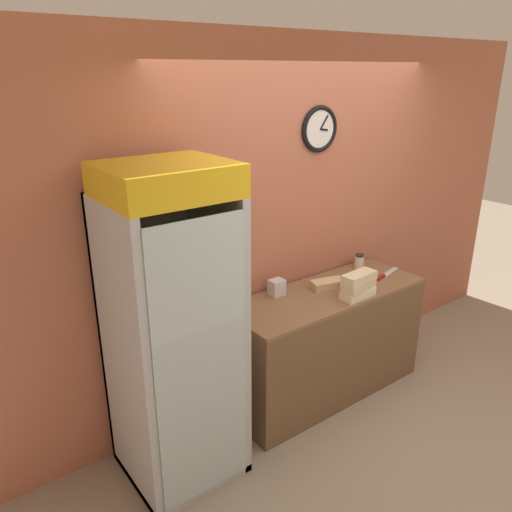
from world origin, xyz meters
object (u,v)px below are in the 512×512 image
(chefs_knife, at_px, (384,275))
(napkin_dispenser, at_px, (277,287))
(sandwich_flat_left, at_px, (328,284))
(sandwich_stack_middle, at_px, (359,285))
(beverage_cooler, at_px, (169,315))
(condiment_jar, at_px, (359,261))
(sandwich_stack_bottom, at_px, (358,293))
(sandwich_stack_top, at_px, (359,277))

(chefs_knife, xyz_separation_m, napkin_dispenser, (-0.92, 0.24, 0.05))
(sandwich_flat_left, distance_m, napkin_dispenser, 0.42)
(sandwich_stack_middle, height_order, sandwich_flat_left, sandwich_stack_middle)
(beverage_cooler, height_order, napkin_dispenser, beverage_cooler)
(beverage_cooler, distance_m, chefs_knife, 1.91)
(sandwich_flat_left, height_order, condiment_jar, condiment_jar)
(sandwich_stack_middle, height_order, napkin_dispenser, sandwich_stack_middle)
(chefs_knife, bearing_deg, beverage_cooler, 178.04)
(beverage_cooler, relative_size, sandwich_flat_left, 7.12)
(sandwich_stack_bottom, relative_size, sandwich_flat_left, 1.00)
(sandwich_flat_left, bearing_deg, sandwich_stack_top, -78.37)
(sandwich_stack_middle, bearing_deg, sandwich_stack_bottom, 0.00)
(chefs_knife, height_order, napkin_dispenser, napkin_dispenser)
(sandwich_stack_top, height_order, condiment_jar, sandwich_stack_top)
(beverage_cooler, distance_m, condiment_jar, 1.89)
(beverage_cooler, distance_m, sandwich_stack_bottom, 1.45)
(sandwich_stack_middle, xyz_separation_m, sandwich_stack_top, (0.00, 0.00, 0.06))
(napkin_dispenser, bearing_deg, chefs_knife, -14.87)
(chefs_knife, bearing_deg, sandwich_stack_middle, -162.78)
(beverage_cooler, bearing_deg, sandwich_stack_bottom, -8.43)
(sandwich_stack_middle, distance_m, condiment_jar, 0.61)
(chefs_knife, relative_size, condiment_jar, 3.14)
(sandwich_stack_middle, bearing_deg, sandwich_flat_left, 101.63)
(sandwich_stack_bottom, relative_size, condiment_jar, 2.43)
(sandwich_stack_middle, bearing_deg, sandwich_stack_top, 0.00)
(sandwich_stack_middle, xyz_separation_m, chefs_knife, (0.47, 0.15, -0.09))
(beverage_cooler, bearing_deg, sandwich_flat_left, 2.04)
(beverage_cooler, height_order, sandwich_stack_top, beverage_cooler)
(sandwich_stack_top, bearing_deg, chefs_knife, 17.22)
(condiment_jar, bearing_deg, sandwich_stack_bottom, -138.45)
(sandwich_stack_middle, distance_m, sandwich_stack_top, 0.06)
(sandwich_stack_top, height_order, napkin_dispenser, sandwich_stack_top)
(condiment_jar, bearing_deg, sandwich_stack_middle, -138.45)
(beverage_cooler, relative_size, condiment_jar, 17.33)
(sandwich_stack_top, xyz_separation_m, sandwich_flat_left, (-0.05, 0.26, -0.13))
(sandwich_stack_bottom, height_order, chefs_knife, sandwich_stack_bottom)
(sandwich_flat_left, distance_m, condiment_jar, 0.53)
(condiment_jar, bearing_deg, chefs_knife, -86.19)
(sandwich_stack_middle, relative_size, sandwich_stack_top, 1.01)
(sandwich_stack_middle, relative_size, chefs_knife, 0.80)
(sandwich_stack_bottom, relative_size, napkin_dispenser, 2.33)
(napkin_dispenser, bearing_deg, sandwich_stack_middle, -40.96)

